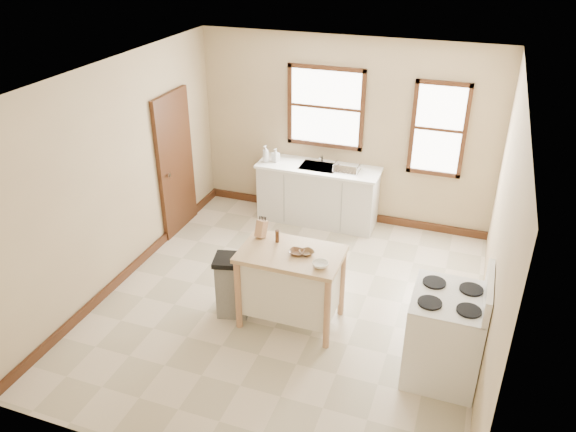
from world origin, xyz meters
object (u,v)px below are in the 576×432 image
object	(u,v)px
bowl_a	(296,252)
bowl_b	(307,253)
knife_block	(261,229)
soap_bottle_b	(276,155)
bowl_c	(320,265)
soap_bottle_a	(266,154)
pepper_grinder	(277,236)
kitchen_island	(291,287)
trash_bin	(233,286)
gas_stove	(446,325)
dish_rack	(347,168)

from	to	relation	value
bowl_a	bowl_b	world-z (taller)	bowl_a
knife_block	bowl_a	size ratio (longest dim) A/B	1.20
soap_bottle_b	bowl_c	xyz separation A→B (m)	(1.50, -2.62, -0.06)
soap_bottle_a	bowl_a	distance (m)	2.74
soap_bottle_a	pepper_grinder	bearing A→B (deg)	-49.03
soap_bottle_a	kitchen_island	distance (m)	2.76
bowl_c	trash_bin	bearing A→B (deg)	175.89
soap_bottle_b	knife_block	size ratio (longest dim) A/B	1.04
trash_bin	gas_stove	size ratio (longest dim) A/B	0.62
soap_bottle_b	gas_stove	xyz separation A→B (m)	(2.86, -2.75, -0.40)
soap_bottle_a	kitchen_island	world-z (taller)	soap_bottle_a
pepper_grinder	gas_stove	size ratio (longest dim) A/B	0.12
soap_bottle_a	dish_rack	world-z (taller)	soap_bottle_a
dish_rack	bowl_a	distance (m)	2.47
pepper_grinder	bowl_c	distance (m)	0.70
soap_bottle_a	bowl_a	xyz separation A→B (m)	(1.32, -2.40, -0.09)
soap_bottle_b	bowl_b	distance (m)	2.74
soap_bottle_a	pepper_grinder	world-z (taller)	soap_bottle_a
soap_bottle_a	bowl_c	world-z (taller)	soap_bottle_a
bowl_a	soap_bottle_b	bearing A→B (deg)	115.53
dish_rack	pepper_grinder	distance (m)	2.31
bowl_a	gas_stove	world-z (taller)	gas_stove
bowl_a	soap_bottle_a	bearing A→B (deg)	118.73
knife_block	kitchen_island	bearing A→B (deg)	-8.17
trash_bin	soap_bottle_b	bearing A→B (deg)	85.65
pepper_grinder	gas_stove	world-z (taller)	gas_stove
dish_rack	bowl_b	world-z (taller)	dish_rack
pepper_grinder	trash_bin	bearing A→B (deg)	-151.39
knife_block	bowl_b	distance (m)	0.65
bowl_b	bowl_c	distance (m)	0.29
knife_block	bowl_c	xyz separation A→B (m)	(0.83, -0.38, -0.07)
soap_bottle_a	bowl_a	world-z (taller)	soap_bottle_a
bowl_c	gas_stove	size ratio (longest dim) A/B	0.14
soap_bottle_b	pepper_grinder	bearing A→B (deg)	-50.23
kitchen_island	bowl_b	xyz separation A→B (m)	(0.18, 0.02, 0.49)
bowl_a	pepper_grinder	bearing A→B (deg)	149.30
kitchen_island	pepper_grinder	bearing A→B (deg)	144.54
kitchen_island	bowl_b	world-z (taller)	bowl_b
dish_rack	kitchen_island	distance (m)	2.51
kitchen_island	bowl_b	size ratio (longest dim) A/B	7.25
soap_bottle_a	knife_block	xyz separation A→B (m)	(0.81, -2.18, -0.01)
soap_bottle_a	trash_bin	size ratio (longest dim) A/B	0.34
bowl_c	kitchen_island	bearing A→B (deg)	155.91
soap_bottle_b	knife_block	world-z (taller)	knife_block
kitchen_island	knife_block	bearing A→B (deg)	154.71
pepper_grinder	trash_bin	distance (m)	0.82
soap_bottle_a	gas_stove	xyz separation A→B (m)	(3.00, -2.69, -0.43)
bowl_c	gas_stove	bearing A→B (deg)	-5.32
soap_bottle_b	kitchen_island	world-z (taller)	soap_bottle_b
bowl_b	kitchen_island	bearing A→B (deg)	-173.35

